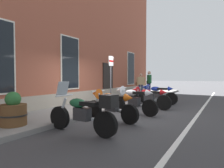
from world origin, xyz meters
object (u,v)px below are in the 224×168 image
object	(u,v)px
motorcycle_green_touring	(84,112)
pedestrian_tan_coat	(141,83)
motorcycle_blue_sport	(156,93)
parking_sign	(111,73)
motorcycle_red_sport	(147,96)
motorcycle_white_sport	(131,99)
motorcycle_orange_sport	(109,103)
barrel_planter	(13,112)
pedestrian_striped_shirt	(149,82)

from	to	relation	value
motorcycle_green_touring	pedestrian_tan_coat	world-z (taller)	pedestrian_tan_coat
motorcycle_blue_sport	parking_sign	world-z (taller)	parking_sign
motorcycle_red_sport	motorcycle_blue_sport	size ratio (longest dim) A/B	1.01
motorcycle_white_sport	pedestrian_tan_coat	bearing A→B (deg)	18.84
motorcycle_green_touring	motorcycle_blue_sport	xyz separation A→B (m)	(6.23, 0.17, 0.02)
parking_sign	pedestrian_tan_coat	bearing A→B (deg)	5.96
motorcycle_orange_sport	barrel_planter	xyz separation A→B (m)	(-2.35, 1.54, -0.06)
motorcycle_white_sport	motorcycle_red_sport	xyz separation A→B (m)	(1.55, -0.04, -0.04)
motorcycle_blue_sport	motorcycle_orange_sport	bearing A→B (deg)	178.63
motorcycle_green_touring	parking_sign	bearing A→B (deg)	21.75
motorcycle_orange_sport	motorcycle_white_sport	bearing A→B (deg)	-7.70
pedestrian_tan_coat	parking_sign	size ratio (longest dim) A/B	0.68
barrel_planter	motorcycle_white_sport	bearing A→B (deg)	-24.87
motorcycle_red_sport	parking_sign	bearing A→B (deg)	115.46
motorcycle_orange_sport	pedestrian_tan_coat	world-z (taller)	pedestrian_tan_coat
motorcycle_blue_sport	barrel_planter	world-z (taller)	motorcycle_blue_sport
motorcycle_red_sport	pedestrian_striped_shirt	bearing A→B (deg)	18.50
motorcycle_orange_sport	motorcycle_red_sport	xyz separation A→B (m)	(2.93, -0.22, -0.01)
motorcycle_white_sport	parking_sign	distance (m)	1.97
motorcycle_red_sport	pedestrian_tan_coat	bearing A→B (deg)	25.53
motorcycle_red_sport	pedestrian_tan_coat	xyz separation A→B (m)	(4.16, 1.99, 0.45)
motorcycle_blue_sport	pedestrian_tan_coat	size ratio (longest dim) A/B	1.39
motorcycle_blue_sport	parking_sign	xyz separation A→B (m)	(-2.38, 1.37, 1.05)
pedestrian_striped_shirt	barrel_planter	distance (m)	10.28
motorcycle_blue_sport	motorcycle_white_sport	bearing A→B (deg)	-178.66
motorcycle_blue_sport	pedestrian_tan_coat	distance (m)	3.13
pedestrian_tan_coat	parking_sign	xyz separation A→B (m)	(-4.86, -0.51, 0.62)
motorcycle_green_touring	motorcycle_orange_sport	xyz separation A→B (m)	(1.62, 0.28, 0.01)
pedestrian_striped_shirt	parking_sign	bearing A→B (deg)	-178.10
motorcycle_green_touring	pedestrian_tan_coat	distance (m)	8.95
motorcycle_orange_sport	motorcycle_blue_sport	size ratio (longest dim) A/B	0.99
motorcycle_white_sport	motorcycle_orange_sport	bearing A→B (deg)	172.30
motorcycle_white_sport	motorcycle_blue_sport	xyz separation A→B (m)	(3.23, 0.08, -0.01)
barrel_planter	motorcycle_green_touring	bearing A→B (deg)	-68.05
motorcycle_green_touring	motorcycle_white_sport	distance (m)	3.00
motorcycle_green_touring	motorcycle_orange_sport	distance (m)	1.64
motorcycle_red_sport	motorcycle_blue_sport	distance (m)	1.68
pedestrian_striped_shirt	parking_sign	world-z (taller)	parking_sign
motorcycle_green_touring	motorcycle_white_sport	xyz separation A→B (m)	(3.00, 0.09, 0.04)
motorcycle_white_sport	motorcycle_red_sport	size ratio (longest dim) A/B	0.96
motorcycle_red_sport	parking_sign	distance (m)	1.96
motorcycle_red_sport	motorcycle_white_sport	bearing A→B (deg)	178.61
motorcycle_green_touring	motorcycle_white_sport	world-z (taller)	motorcycle_green_touring
pedestrian_striped_shirt	barrel_planter	size ratio (longest dim) A/B	1.91
motorcycle_orange_sport	barrel_planter	world-z (taller)	barrel_planter
motorcycle_blue_sport	pedestrian_striped_shirt	distance (m)	3.69
motorcycle_orange_sport	motorcycle_white_sport	xyz separation A→B (m)	(1.38, -0.19, 0.02)
motorcycle_orange_sport	motorcycle_red_sport	world-z (taller)	motorcycle_orange_sport
pedestrian_tan_coat	barrel_planter	bearing A→B (deg)	-178.67
motorcycle_white_sport	motorcycle_blue_sport	distance (m)	3.23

